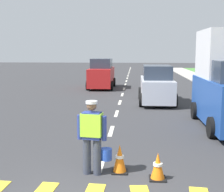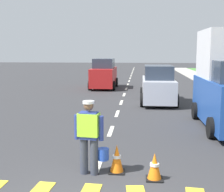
% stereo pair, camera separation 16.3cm
% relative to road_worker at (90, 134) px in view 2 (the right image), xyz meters
% --- Properties ---
extents(ground_plane, '(96.00, 96.00, 0.00)m').
position_rel_road_worker_xyz_m(ground_plane, '(0.11, 19.06, -0.93)').
color(ground_plane, '#333335').
extents(lane_center_line, '(0.14, 46.40, 0.01)m').
position_rel_road_worker_xyz_m(lane_center_line, '(0.11, 23.26, -0.93)').
color(lane_center_line, silver).
rests_on(lane_center_line, ground).
extents(road_worker, '(0.77, 0.36, 1.67)m').
position_rel_road_worker_xyz_m(road_worker, '(0.00, 0.00, 0.00)').
color(road_worker, '#383D4C').
rests_on(road_worker, ground).
extents(traffic_cone_near, '(0.36, 0.36, 0.59)m').
position_rel_road_worker_xyz_m(traffic_cone_near, '(1.42, -0.19, -0.64)').
color(traffic_cone_near, black).
rests_on(traffic_cone_near, ground).
extents(traffic_cone_far, '(0.36, 0.36, 0.65)m').
position_rel_road_worker_xyz_m(traffic_cone_far, '(0.59, 0.14, -0.61)').
color(traffic_cone_far, black).
rests_on(traffic_cone_far, ground).
extents(car_outgoing_ahead, '(1.87, 4.09, 2.00)m').
position_rel_road_worker_xyz_m(car_outgoing_ahead, '(2.06, 9.83, -0.00)').
color(car_outgoing_ahead, silver).
rests_on(car_outgoing_ahead, ground).
extents(car_oncoming_second, '(1.90, 3.99, 2.20)m').
position_rel_road_worker_xyz_m(car_oncoming_second, '(-1.58, 16.11, 0.09)').
color(car_oncoming_second, red).
rests_on(car_oncoming_second, ground).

